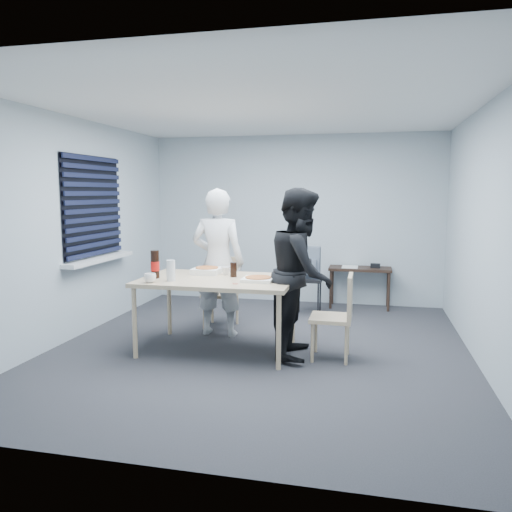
% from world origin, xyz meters
% --- Properties ---
extents(room, '(5.00, 5.00, 5.00)m').
position_xyz_m(room, '(-2.20, 0.40, 1.44)').
color(room, '#2E2E32').
rests_on(room, ground).
extents(dining_table, '(1.64, 1.04, 0.80)m').
position_xyz_m(dining_table, '(-0.44, -0.14, 0.74)').
color(dining_table, '#C8B18C').
rests_on(dining_table, ground).
extents(chair_far, '(0.42, 0.42, 0.89)m').
position_xyz_m(chair_far, '(-0.69, 0.86, 0.51)').
color(chair_far, '#C8B18C').
rests_on(chair_far, ground).
extents(chair_right, '(0.42, 0.42, 0.89)m').
position_xyz_m(chair_right, '(0.87, -0.16, 0.51)').
color(chair_right, '#C8B18C').
rests_on(chair_right, ground).
extents(person_white, '(0.65, 0.42, 1.77)m').
position_xyz_m(person_white, '(-0.61, 0.44, 0.89)').
color(person_white, silver).
rests_on(person_white, ground).
extents(person_black, '(0.47, 0.86, 1.77)m').
position_xyz_m(person_black, '(0.47, -0.10, 0.89)').
color(person_black, black).
rests_on(person_black, ground).
extents(side_table, '(0.92, 0.41, 0.61)m').
position_xyz_m(side_table, '(1.03, 2.28, 0.53)').
color(side_table, black).
rests_on(side_table, ground).
extents(stool, '(0.39, 0.39, 0.54)m').
position_xyz_m(stool, '(0.34, 1.63, 0.42)').
color(stool, black).
rests_on(stool, ground).
extents(backpack, '(0.31, 0.23, 0.44)m').
position_xyz_m(backpack, '(0.34, 1.61, 0.75)').
color(backpack, slate).
rests_on(backpack, stool).
extents(pizza_box_a, '(0.31, 0.31, 0.08)m').
position_xyz_m(pizza_box_a, '(-0.65, 0.13, 0.83)').
color(pizza_box_a, white).
rests_on(pizza_box_a, dining_table).
extents(pizza_box_b, '(0.32, 0.32, 0.05)m').
position_xyz_m(pizza_box_b, '(0.02, -0.20, 0.82)').
color(pizza_box_b, white).
rests_on(pizza_box_b, dining_table).
extents(mug_a, '(0.17, 0.17, 0.10)m').
position_xyz_m(mug_a, '(-1.04, -0.54, 0.85)').
color(mug_a, white).
rests_on(mug_a, dining_table).
extents(mug_b, '(0.10, 0.10, 0.09)m').
position_xyz_m(mug_b, '(-0.42, 0.10, 0.84)').
color(mug_b, white).
rests_on(mug_b, dining_table).
extents(cola_glass, '(0.08, 0.08, 0.16)m').
position_xyz_m(cola_glass, '(-0.30, -0.01, 0.88)').
color(cola_glass, black).
rests_on(cola_glass, dining_table).
extents(soda_bottle, '(0.10, 0.10, 0.30)m').
position_xyz_m(soda_bottle, '(-1.11, -0.27, 0.94)').
color(soda_bottle, black).
rests_on(soda_bottle, dining_table).
extents(plastic_cups, '(0.11, 0.11, 0.22)m').
position_xyz_m(plastic_cups, '(-0.87, -0.40, 0.91)').
color(plastic_cups, silver).
rests_on(plastic_cups, dining_table).
extents(rubber_band, '(0.07, 0.07, 0.00)m').
position_xyz_m(rubber_band, '(-0.17, -0.41, 0.80)').
color(rubber_band, red).
rests_on(rubber_band, dining_table).
extents(papers, '(0.34, 0.39, 0.01)m').
position_xyz_m(papers, '(0.88, 2.28, 0.61)').
color(papers, white).
rests_on(papers, side_table).
extents(black_box, '(0.16, 0.12, 0.06)m').
position_xyz_m(black_box, '(1.25, 2.29, 0.64)').
color(black_box, black).
rests_on(black_box, side_table).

